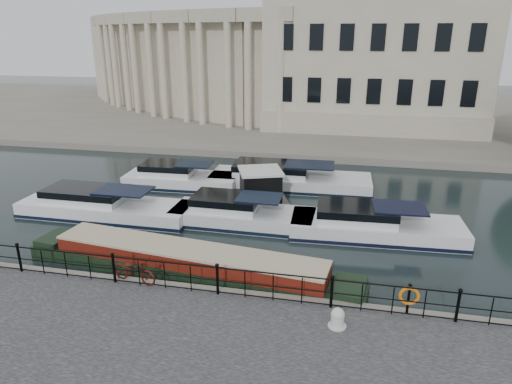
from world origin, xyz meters
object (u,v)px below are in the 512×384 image
(mooring_bollard, at_px, (338,318))
(harbour_hut, at_px, (260,189))
(life_ring_post, at_px, (409,296))
(bicycle, at_px, (134,270))
(narrowboat, at_px, (188,266))

(mooring_bollard, xyz_separation_m, harbour_hut, (-4.82, 11.57, 0.09))
(mooring_bollard, distance_m, life_ring_post, 2.55)
(life_ring_post, xyz_separation_m, harbour_hut, (-7.06, 10.42, -0.28))
(bicycle, bearing_deg, narrowboat, -24.51)
(bicycle, distance_m, harbour_hut, 10.70)
(narrowboat, bearing_deg, mooring_bollard, -19.80)
(life_ring_post, bearing_deg, mooring_bollard, -153.01)
(narrowboat, bearing_deg, harbour_hut, 88.16)
(bicycle, xyz_separation_m, mooring_bollard, (7.52, -1.21, -0.18))
(bicycle, relative_size, mooring_bollard, 2.81)
(bicycle, distance_m, narrowboat, 2.44)
(life_ring_post, xyz_separation_m, narrowboat, (-8.38, 1.96, -0.87))
(mooring_bollard, height_order, life_ring_post, life_ring_post)
(harbour_hut, bearing_deg, bicycle, -124.98)
(bicycle, height_order, life_ring_post, life_ring_post)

